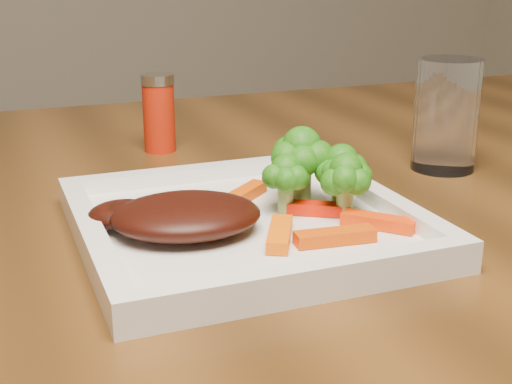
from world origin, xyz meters
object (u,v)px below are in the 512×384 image
object	(u,v)px
steak	(186,215)
drinking_glass	(446,115)
spice_shaker	(159,113)
plate	(245,229)

from	to	relation	value
steak	drinking_glass	size ratio (longest dim) A/B	1.00
drinking_glass	spice_shaker	bearing A→B (deg)	145.38
plate	drinking_glass	bearing A→B (deg)	21.13
drinking_glass	steak	bearing A→B (deg)	-161.00
plate	spice_shaker	distance (m)	0.29
plate	drinking_glass	distance (m)	0.29
spice_shaker	drinking_glass	distance (m)	0.33
steak	plate	bearing A→B (deg)	7.25
drinking_glass	plate	bearing A→B (deg)	-158.87
steak	drinking_glass	distance (m)	0.34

